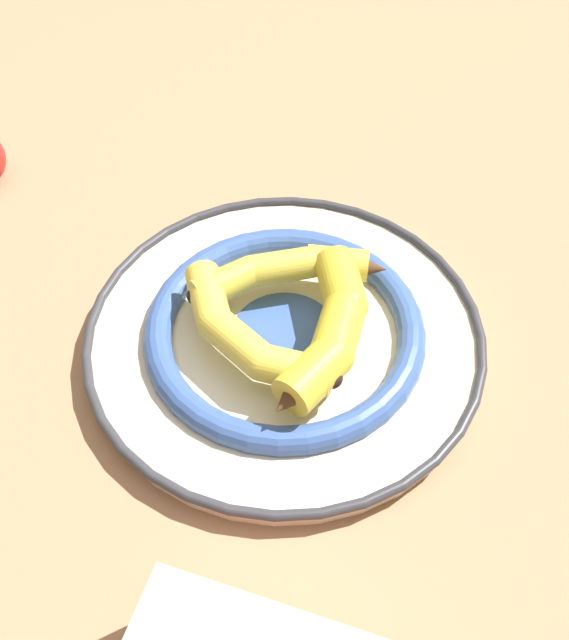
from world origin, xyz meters
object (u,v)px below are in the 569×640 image
(banana_a, at_px, (286,271))
(banana_c, at_px, (331,332))
(decorative_bowl, at_px, (284,335))
(banana_b, at_px, (243,333))

(banana_a, height_order, banana_c, banana_c)
(decorative_bowl, bearing_deg, banana_c, -177.66)
(banana_a, relative_size, banana_c, 0.82)
(banana_b, bearing_deg, banana_c, 45.51)
(banana_a, xyz_separation_m, banana_c, (-0.08, 0.04, 0.00))
(banana_b, xyz_separation_m, banana_c, (-0.06, -0.04, 0.00))
(banana_b, height_order, banana_c, banana_c)
(decorative_bowl, relative_size, banana_b, 1.92)
(decorative_bowl, xyz_separation_m, banana_b, (0.01, 0.04, 0.04))
(banana_b, bearing_deg, banana_a, 109.25)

